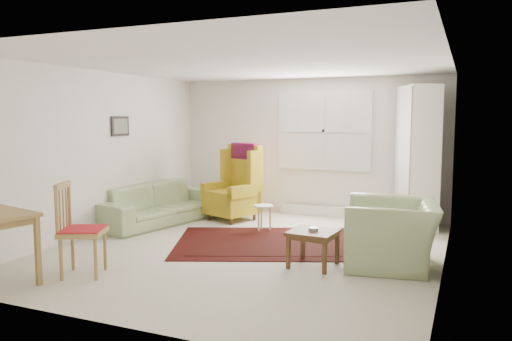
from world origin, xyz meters
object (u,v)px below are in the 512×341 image
at_px(wingback_chair, 231,182).
at_px(coffee_table, 313,248).
at_px(desk_chair, 83,229).
at_px(stool, 263,218).
at_px(sofa, 158,196).
at_px(armchair, 392,227).
at_px(cabinet, 417,158).

bearing_deg(wingback_chair, coffee_table, -24.49).
bearing_deg(desk_chair, stool, -44.19).
distance_m(wingback_chair, desk_chair, 3.46).
xyz_separation_m(sofa, coffee_table, (3.14, -1.38, -0.24)).
distance_m(coffee_table, desk_chair, 2.68).
height_order(armchair, wingback_chair, wingback_chair).
xyz_separation_m(wingback_chair, stool, (0.84, -0.56, -0.46)).
bearing_deg(armchair, stool, -126.45).
height_order(wingback_chair, cabinet, cabinet).
distance_m(armchair, wingback_chair, 3.41).
distance_m(armchair, coffee_table, 0.99).
xyz_separation_m(armchair, wingback_chair, (-2.97, 1.67, 0.20)).
distance_m(wingback_chair, coffee_table, 3.01).
bearing_deg(sofa, coffee_table, -101.04).
bearing_deg(cabinet, desk_chair, -149.99).
bearing_deg(cabinet, armchair, -113.35).
bearing_deg(coffee_table, sofa, 156.33).
height_order(armchair, coffee_table, armchair).
distance_m(coffee_table, cabinet, 3.03).
height_order(coffee_table, desk_chair, desk_chair).
bearing_deg(cabinet, stool, -173.12).
bearing_deg(desk_chair, wingback_chair, -27.74).
relative_size(armchair, cabinet, 0.53).
relative_size(wingback_chair, stool, 3.24).
bearing_deg(desk_chair, cabinet, -62.89).
height_order(stool, desk_chair, desk_chair).
bearing_deg(sofa, wingback_chair, -42.13).
height_order(sofa, wingback_chair, wingback_chair).
relative_size(wingback_chair, cabinet, 0.59).
bearing_deg(stool, cabinet, 28.69).
distance_m(cabinet, desk_chair, 5.23).
bearing_deg(sofa, stool, -72.47).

